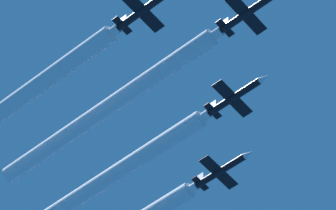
# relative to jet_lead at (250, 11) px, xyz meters

# --- Properties ---
(jet_lead) EXTENTS (8.83, 12.86, 3.09)m
(jet_lead) POSITION_rel_jet_lead_xyz_m (0.00, 0.00, 0.00)
(jet_lead) COLOR black
(jet_left_wingman) EXTENTS (8.83, 12.86, 3.09)m
(jet_left_wingman) POSITION_rel_jet_lead_xyz_m (-11.26, -11.48, -1.36)
(jet_left_wingman) COLOR black
(jet_right_wingman) EXTENTS (8.83, 12.86, 3.09)m
(jet_right_wingman) POSITION_rel_jet_lead_xyz_m (11.70, -11.91, -1.35)
(jet_right_wingman) COLOR black
(jet_outer_left) EXTENTS (8.83, 12.86, 3.09)m
(jet_outer_left) POSITION_rel_jet_lead_xyz_m (-22.21, -23.02, -2.25)
(jet_outer_left) COLOR black
(smoke_trail_lead) EXTENTS (3.06, 49.00, 3.06)m
(smoke_trail_lead) POSITION_rel_jet_lead_xyz_m (-0.00, -30.36, -0.03)
(smoke_trail_lead) COLOR white
(smoke_trail_left_wingman) EXTENTS (3.06, 44.02, 3.06)m
(smoke_trail_left_wingman) POSITION_rel_jet_lead_xyz_m (-11.26, -39.35, -1.39)
(smoke_trail_left_wingman) COLOR white
(smoke_trail_right_wingman) EXTENTS (3.06, 44.17, 3.06)m
(smoke_trail_right_wingman) POSITION_rel_jet_lead_xyz_m (11.70, -39.86, -1.38)
(smoke_trail_right_wingman) COLOR white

